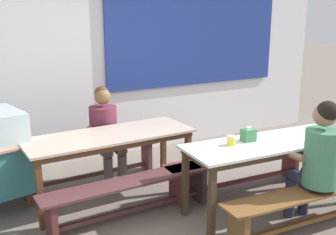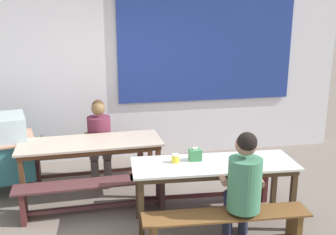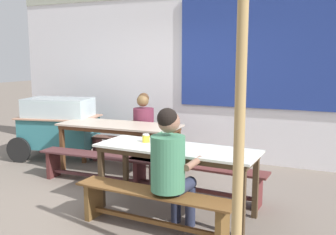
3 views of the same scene
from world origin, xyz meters
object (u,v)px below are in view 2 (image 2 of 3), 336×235
dining_table_near (214,169)px  bench_near_back (202,182)px  condiment_jar (175,158)px  tissue_box (195,155)px  bench_far_front (94,192)px  bench_near_front (226,226)px  dining_table_far (91,147)px  person_center_facing (99,137)px  bench_far_back (90,161)px  person_near_front (243,183)px

dining_table_near → bench_near_back: bearing=87.1°
dining_table_near → condiment_jar: bearing=167.2°
bench_near_back → tissue_box: size_ratio=12.20×
tissue_box → bench_near_back: bearing=62.7°
bench_far_front → bench_near_front: size_ratio=1.09×
dining_table_far → dining_table_near: bearing=-37.2°
dining_table_near → person_center_facing: 1.99m
condiment_jar → bench_far_back: bearing=123.0°
bench_near_back → person_near_front: 1.16m
bench_far_front → person_center_facing: person_center_facing is taller
tissue_box → condiment_jar: tissue_box is taller
bench_far_front → tissue_box: (1.18, -0.38, 0.55)m
bench_far_back → condiment_jar: condiment_jar is taller
bench_far_back → person_near_front: (1.57, -2.12, 0.46)m
tissue_box → bench_far_back: bearing=129.4°
condiment_jar → bench_near_front: bearing=-57.9°
bench_near_back → bench_near_front: same height
bench_near_front → person_center_facing: bearing=120.6°
person_center_facing → bench_near_front: bearing=-59.4°
dining_table_near → tissue_box: size_ratio=12.30×
bench_far_back → person_center_facing: size_ratio=1.45×
bench_far_front → bench_near_front: bearing=-38.2°
bench_far_front → tissue_box: tissue_box is taller
person_near_front → condiment_jar: (-0.59, 0.61, 0.08)m
bench_near_front → tissue_box: 0.89m
bench_near_front → condiment_jar: 0.94m
bench_far_back → bench_far_front: (0.04, -1.10, 0.01)m
bench_far_front → tissue_box: size_ratio=12.36×
tissue_box → condiment_jar: 0.24m
person_near_front → bench_near_front: bearing=-167.3°
dining_table_far → bench_near_back: (1.42, -0.51, -0.41)m
bench_far_front → person_near_front: bearing=-33.6°
person_center_facing → tissue_box: (1.07, -1.42, 0.16)m
dining_table_far → bench_far_back: 0.69m
bench_far_back → bench_far_front: size_ratio=0.91×
dining_table_far → bench_far_front: dining_table_far is taller
bench_far_front → tissue_box: bearing=-18.1°
dining_table_near → person_center_facing: size_ratio=1.57×
bench_near_front → bench_far_front: bearing=141.8°
dining_table_far → bench_far_back: bearing=92.3°
bench_near_front → person_near_front: (0.19, 0.04, 0.46)m
bench_near_front → person_center_facing: 2.46m
person_center_facing → tissue_box: size_ratio=7.82×
bench_near_front → condiment_jar: bearing=122.1°
person_center_facing → person_near_front: bearing=-55.3°
bench_far_back → person_near_front: person_near_front is taller
bench_far_back → condiment_jar: bearing=-57.0°
tissue_box → bench_near_front: bearing=-76.1°
dining_table_far → person_near_front: person_near_front is taller
person_near_front → tissue_box: person_near_front is taller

